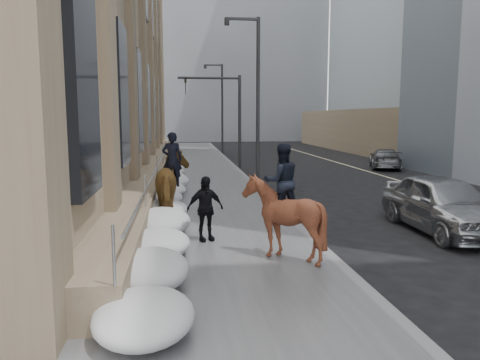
# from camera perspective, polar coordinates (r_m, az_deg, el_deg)

# --- Properties ---
(ground) EXTENTS (140.00, 140.00, 0.00)m
(ground) POSITION_cam_1_polar(r_m,az_deg,el_deg) (9.30, -1.72, -13.20)
(ground) COLOR black
(ground) RESTS_ON ground
(sidewalk) EXTENTS (5.00, 80.00, 0.12)m
(sidewalk) POSITION_cam_1_polar(r_m,az_deg,el_deg) (18.95, -4.58, -2.22)
(sidewalk) COLOR #4B4A4D
(sidewalk) RESTS_ON ground
(curb) EXTENTS (0.24, 80.00, 0.12)m
(curb) POSITION_cam_1_polar(r_m,az_deg,el_deg) (19.24, 3.24, -2.06)
(curb) COLOR slate
(curb) RESTS_ON ground
(lane_line) EXTENTS (0.15, 70.00, 0.01)m
(lane_line) POSITION_cam_1_polar(r_m,az_deg,el_deg) (22.06, 23.82, -1.60)
(lane_line) COLOR #BFB78C
(lane_line) RESTS_ON ground
(limestone_building) EXTENTS (6.10, 44.00, 18.00)m
(limestone_building) POSITION_cam_1_polar(r_m,az_deg,el_deg) (29.49, -16.52, 18.31)
(limestone_building) COLOR #9A8565
(limestone_building) RESTS_ON ground
(bg_building_mid) EXTENTS (30.00, 12.00, 28.00)m
(bg_building_mid) POSITION_cam_1_polar(r_m,az_deg,el_deg) (69.65, -3.21, 16.52)
(bg_building_mid) COLOR slate
(bg_building_mid) RESTS_ON ground
(bg_building_far) EXTENTS (24.00, 12.00, 20.00)m
(bg_building_far) POSITION_cam_1_polar(r_m,az_deg,el_deg) (81.10, -11.02, 12.29)
(bg_building_far) COLOR gray
(bg_building_far) RESTS_ON ground
(streetlight_mid) EXTENTS (1.71, 0.24, 8.00)m
(streetlight_mid) POSITION_cam_1_polar(r_m,az_deg,el_deg) (22.97, 1.81, 10.85)
(streetlight_mid) COLOR #2D2D30
(streetlight_mid) RESTS_ON ground
(streetlight_far) EXTENTS (1.71, 0.24, 8.00)m
(streetlight_far) POSITION_cam_1_polar(r_m,az_deg,el_deg) (42.82, -2.40, 9.39)
(streetlight_far) COLOR #2D2D30
(streetlight_far) RESTS_ON ground
(traffic_signal) EXTENTS (4.10, 0.22, 6.00)m
(traffic_signal) POSITION_cam_1_polar(r_m,az_deg,el_deg) (30.80, -1.77, 8.97)
(traffic_signal) COLOR #2D2D30
(traffic_signal) RESTS_ON ground
(snow_bank) EXTENTS (1.70, 18.10, 0.76)m
(snow_bank) POSITION_cam_1_polar(r_m,az_deg,el_deg) (17.01, -9.09, -2.03)
(snow_bank) COLOR silver
(snow_bank) RESTS_ON sidewalk
(mounted_horse_left) EXTENTS (1.28, 2.58, 2.73)m
(mounted_horse_left) POSITION_cam_1_polar(r_m,az_deg,el_deg) (14.88, -8.11, -0.40)
(mounted_horse_left) COLOR #553A19
(mounted_horse_left) RESTS_ON sidewalk
(mounted_horse_right) EXTENTS (1.69, 1.86, 2.61)m
(mounted_horse_right) POSITION_cam_1_polar(r_m,az_deg,el_deg) (10.64, 5.19, -3.85)
(mounted_horse_right) COLOR #4E2516
(mounted_horse_right) RESTS_ON sidewalk
(pedestrian) EXTENTS (1.07, 0.70, 1.69)m
(pedestrian) POSITION_cam_1_polar(r_m,az_deg,el_deg) (12.14, -4.28, -3.50)
(pedestrian) COLOR black
(pedestrian) RESTS_ON sidewalk
(car_silver) EXTENTS (2.03, 4.91, 1.66)m
(car_silver) POSITION_cam_1_polar(r_m,az_deg,el_deg) (14.71, 23.49, -2.67)
(car_silver) COLOR #A0A2A7
(car_silver) RESTS_ON ground
(car_grey) EXTENTS (3.19, 4.78, 1.29)m
(car_grey) POSITION_cam_1_polar(r_m,az_deg,el_deg) (31.61, 17.24, 2.50)
(car_grey) COLOR #5B5F63
(car_grey) RESTS_ON ground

